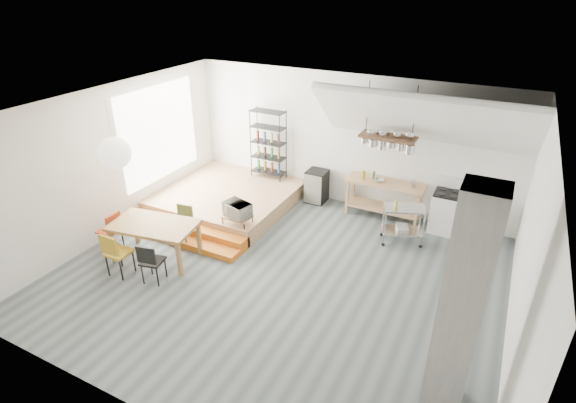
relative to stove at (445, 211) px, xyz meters
The scene contains 26 objects.
floor 4.05m from the stove, 128.38° to the right, with size 8.00×8.00×0.00m, color #495355.
wall_back 2.76m from the stove, behind, with size 8.00×0.04×3.20m, color silver.
wall_left 7.31m from the stove, 154.10° to the right, with size 0.04×7.00×3.20m, color silver.
wall_right 3.67m from the stove, 64.58° to the right, with size 0.04×7.00×3.20m, color silver.
ceiling 4.86m from the stove, 128.38° to the right, with size 8.00×7.00×0.02m, color white.
slope_ceiling 2.20m from the stove, 159.90° to the right, with size 4.40×1.80×0.15m, color white.
window_pane 6.82m from the stove, 165.66° to the right, with size 0.02×2.50×2.20m, color white.
platform 5.14m from the stove, 166.98° to the right, with size 3.00×3.00×0.40m, color #A78153.
step_lower 5.90m from the stove, 148.15° to the right, with size 3.00×0.35×0.13m, color #C66317.
step_upper 5.72m from the stove, 151.14° to the right, with size 3.00×0.35×0.27m, color #C66317.
concrete_column 4.86m from the stove, 80.25° to the right, with size 0.50×0.50×3.20m, color slate.
kitchen_counter 1.41m from the stove, behind, with size 1.80×0.60×0.91m.
stove is the anchor object (origin of this frame).
pot_rack 2.04m from the stove, behind, with size 1.20×0.50×1.43m.
wire_shelving 4.58m from the stove, behind, with size 0.88×0.38×1.80m.
microwave_shelf 4.58m from the stove, 148.33° to the right, with size 0.60×0.40×0.16m.
paper_lantern 6.98m from the stove, 145.16° to the right, with size 0.60×0.60×0.60m, color white.
dining_table 6.24m from the stove, 142.78° to the right, with size 1.80×1.20×0.79m.
chair_mustard 6.93m from the stove, 138.73° to the right, with size 0.43×0.43×0.93m.
chair_black 6.31m from the stove, 135.21° to the right, with size 0.46×0.46×0.84m.
chair_olive 5.73m from the stove, 148.40° to the right, with size 0.43×0.43×0.83m.
chair_red 7.16m from the stove, 146.53° to the right, with size 0.40×0.40×0.86m.
rolling_cart 1.17m from the stove, 127.88° to the right, with size 0.95×0.74×0.84m.
mini_fridge 3.13m from the stove, behind, with size 0.49×0.49×0.83m, color black.
microwave 4.59m from the stove, 148.33° to the right, with size 0.57×0.39×0.32m, color beige.
bowl 1.61m from the stove, behind, with size 0.22×0.22×0.05m, color silver.
Camera 1 is at (3.37, -6.22, 5.17)m, focal length 28.00 mm.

